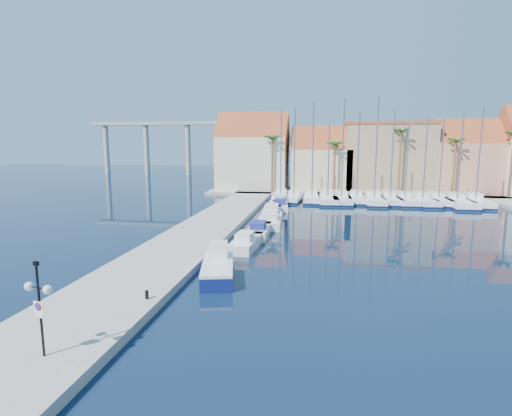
% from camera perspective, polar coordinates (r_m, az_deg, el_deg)
% --- Properties ---
extents(ground, '(260.00, 260.00, 0.00)m').
position_cam_1_polar(ground, '(24.78, 4.16, -10.75)').
color(ground, black).
rests_on(ground, ground).
extents(quay_west, '(6.00, 77.00, 0.50)m').
position_cam_1_polar(quay_west, '(39.20, -7.23, -2.97)').
color(quay_west, gray).
rests_on(quay_west, ground).
extents(shore_north, '(54.00, 16.00, 0.50)m').
position_cam_1_polar(shore_north, '(72.13, 15.63, 2.28)').
color(shore_north, gray).
rests_on(shore_north, ground).
extents(lamp_post, '(1.24, 0.53, 3.71)m').
position_cam_1_polar(lamp_post, '(17.01, -28.63, -10.80)').
color(lamp_post, black).
rests_on(lamp_post, quay_west).
extents(bollard, '(0.18, 0.18, 0.46)m').
position_cam_1_polar(bollard, '(21.80, -15.33, -11.85)').
color(bollard, black).
rests_on(bollard, quay_west).
extents(fishing_boat, '(3.08, 5.95, 1.99)m').
position_cam_1_polar(fishing_boat, '(25.95, -5.47, -8.30)').
color(fishing_boat, navy).
rests_on(fishing_boat, ground).
extents(motorboat_west_0, '(2.12, 5.64, 1.40)m').
position_cam_1_polar(motorboat_west_0, '(32.71, -1.39, -4.86)').
color(motorboat_west_0, white).
rests_on(motorboat_west_0, ground).
extents(motorboat_west_1, '(2.01, 5.88, 1.40)m').
position_cam_1_polar(motorboat_west_1, '(37.11, 0.40, -3.18)').
color(motorboat_west_1, white).
rests_on(motorboat_west_1, ground).
extents(motorboat_west_2, '(2.75, 7.32, 1.40)m').
position_cam_1_polar(motorboat_west_2, '(42.01, 2.06, -1.73)').
color(motorboat_west_2, white).
rests_on(motorboat_west_2, ground).
extents(motorboat_west_3, '(2.60, 6.72, 1.40)m').
position_cam_1_polar(motorboat_west_3, '(47.75, 2.33, -0.42)').
color(motorboat_west_3, white).
rests_on(motorboat_west_3, ground).
extents(motorboat_west_4, '(2.68, 6.53, 1.40)m').
position_cam_1_polar(motorboat_west_4, '(52.10, 3.42, 0.38)').
color(motorboat_west_4, white).
rests_on(motorboat_west_4, ground).
extents(motorboat_west_5, '(2.45, 6.95, 1.40)m').
position_cam_1_polar(motorboat_west_5, '(57.06, 3.57, 1.14)').
color(motorboat_west_5, white).
rests_on(motorboat_west_5, ground).
extents(sailboat_0, '(2.42, 8.38, 13.14)m').
position_cam_1_polar(sailboat_0, '(60.48, 3.57, 1.71)').
color(sailboat_0, white).
rests_on(sailboat_0, ground).
extents(sailboat_1, '(3.03, 8.80, 13.55)m').
position_cam_1_polar(sailboat_1, '(60.13, 5.49, 1.64)').
color(sailboat_1, white).
rests_on(sailboat_1, ground).
extents(sailboat_2, '(2.39, 8.78, 14.35)m').
position_cam_1_polar(sailboat_2, '(59.72, 7.98, 1.55)').
color(sailboat_2, white).
rests_on(sailboat_2, ground).
extents(sailboat_3, '(3.30, 10.50, 11.20)m').
position_cam_1_polar(sailboat_3, '(59.50, 10.15, 1.40)').
color(sailboat_3, white).
rests_on(sailboat_3, ground).
extents(sailboat_4, '(2.96, 10.16, 14.61)m').
position_cam_1_polar(sailboat_4, '(59.61, 12.03, 1.40)').
color(sailboat_4, white).
rests_on(sailboat_4, ground).
extents(sailboat_5, '(2.81, 9.20, 12.97)m').
position_cam_1_polar(sailboat_5, '(60.70, 14.15, 1.45)').
color(sailboat_5, white).
rests_on(sailboat_5, ground).
extents(sailboat_6, '(2.91, 10.37, 14.90)m').
position_cam_1_polar(sailboat_6, '(60.07, 16.45, 1.28)').
color(sailboat_6, white).
rests_on(sailboat_6, ground).
extents(sailboat_7, '(2.62, 9.74, 13.07)m').
position_cam_1_polar(sailboat_7, '(60.91, 18.51, 1.27)').
color(sailboat_7, white).
rests_on(sailboat_7, ground).
extents(sailboat_8, '(2.70, 9.54, 11.28)m').
position_cam_1_polar(sailboat_8, '(60.88, 20.36, 1.15)').
color(sailboat_8, white).
rests_on(sailboat_8, ground).
extents(sailboat_9, '(3.29, 9.89, 12.05)m').
position_cam_1_polar(sailboat_9, '(61.25, 22.54, 1.07)').
color(sailboat_9, white).
rests_on(sailboat_9, ground).
extents(sailboat_10, '(2.63, 9.49, 11.79)m').
position_cam_1_polar(sailboat_10, '(62.34, 24.50, 1.08)').
color(sailboat_10, white).
rests_on(sailboat_10, ground).
extents(sailboat_11, '(3.47, 11.75, 12.53)m').
position_cam_1_polar(sailboat_11, '(62.10, 26.61, 0.89)').
color(sailboat_11, white).
rests_on(sailboat_11, ground).
extents(sailboat_12, '(3.59, 10.69, 13.51)m').
position_cam_1_polar(sailboat_12, '(63.48, 28.72, 0.91)').
color(sailboat_12, white).
rests_on(sailboat_12, ground).
extents(building_0, '(12.30, 9.00, 13.50)m').
position_cam_1_polar(building_0, '(71.27, -0.39, 7.60)').
color(building_0, beige).
rests_on(building_0, shore_north).
extents(building_1, '(10.30, 8.00, 11.00)m').
position_cam_1_polar(building_1, '(70.29, 9.36, 6.46)').
color(building_1, '#CFB692').
rests_on(building_1, shore_north).
extents(building_2, '(14.20, 10.20, 11.50)m').
position_cam_1_polar(building_2, '(72.09, 18.22, 6.95)').
color(building_2, '#9B815F').
rests_on(building_2, shore_north).
extents(building_3, '(10.30, 8.00, 12.00)m').
position_cam_1_polar(building_3, '(73.93, 27.60, 6.11)').
color(building_3, tan).
rests_on(building_3, shore_north).
extents(palm_0, '(2.60, 2.60, 10.15)m').
position_cam_1_polar(palm_0, '(65.72, 2.35, 9.69)').
color(palm_0, brown).
rests_on(palm_0, shore_north).
extents(palm_1, '(2.60, 2.60, 9.15)m').
position_cam_1_polar(palm_1, '(65.25, 11.19, 8.70)').
color(palm_1, brown).
rests_on(palm_1, shore_north).
extents(palm_2, '(2.60, 2.60, 11.15)m').
position_cam_1_polar(palm_2, '(66.33, 20.04, 9.96)').
color(palm_2, brown).
rests_on(palm_2, shore_north).
extents(palm_3, '(2.60, 2.60, 9.65)m').
position_cam_1_polar(palm_3, '(68.21, 26.66, 8.33)').
color(palm_3, brown).
rests_on(palm_3, shore_north).
extents(viaduct, '(48.00, 2.20, 14.45)m').
position_cam_1_polar(viaduct, '(112.98, -12.19, 9.85)').
color(viaduct, '#9E9E99').
rests_on(viaduct, ground).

